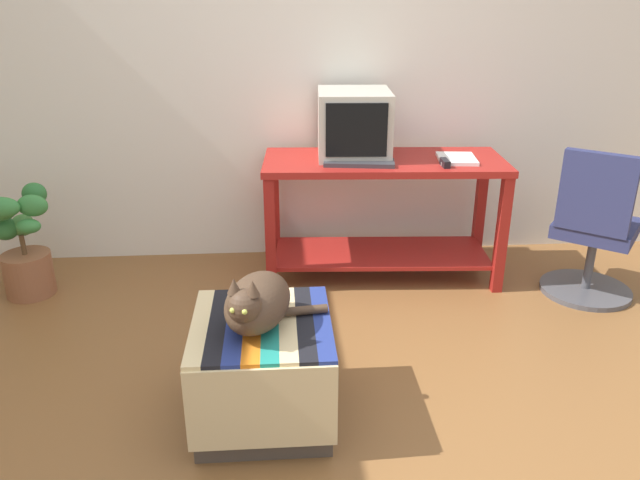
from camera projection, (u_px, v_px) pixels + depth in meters
ground_plane at (340, 451)px, 2.43m from camera, size 14.00×14.00×0.00m
back_wall at (309, 55)px, 3.83m from camera, size 8.00×0.10×2.60m
desk at (383, 198)px, 3.74m from camera, size 1.45×0.65×0.75m
tv_monitor at (354, 124)px, 3.66m from camera, size 0.44×0.48×0.38m
keyboard at (359, 163)px, 3.53m from camera, size 0.42×0.21×0.02m
book at (457, 159)px, 3.61m from camera, size 0.24×0.28×0.02m
ottoman_with_blanket at (263, 370)px, 2.55m from camera, size 0.56×0.61×0.45m
cat at (257, 303)px, 2.38m from camera, size 0.45×0.43×0.27m
potted_plant at (23, 249)px, 3.58m from camera, size 0.37×0.31×0.65m
office_chair at (593, 235)px, 3.51m from camera, size 0.59×0.59×0.89m
stapler at (445, 163)px, 3.49m from camera, size 0.04×0.11×0.04m
pen at (462, 155)px, 3.72m from camera, size 0.10×0.10×0.01m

